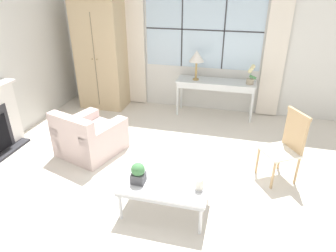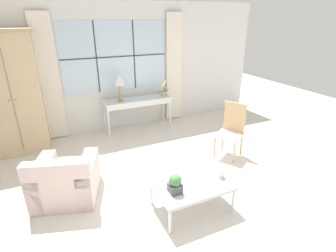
{
  "view_description": "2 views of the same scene",
  "coord_description": "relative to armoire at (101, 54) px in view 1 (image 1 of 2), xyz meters",
  "views": [
    {
      "loc": [
        0.84,
        -3.1,
        2.6
      ],
      "look_at": [
        -0.01,
        0.22,
        0.89
      ],
      "focal_mm": 32.0,
      "sensor_mm": 36.0,
      "label": 1
    },
    {
      "loc": [
        -1.44,
        -2.84,
        2.47
      ],
      "look_at": [
        0.07,
        0.42,
        0.97
      ],
      "focal_mm": 28.0,
      "sensor_mm": 36.0,
      "label": 2
    }
  ],
  "objects": [
    {
      "name": "ground_plane",
      "position": [
        2.06,
        -2.64,
        -1.15
      ],
      "size": [
        14.0,
        14.0,
        0.0
      ],
      "primitive_type": "plane",
      "color": "silver"
    },
    {
      "name": "wall_back_windowed",
      "position": [
        2.06,
        0.38,
        0.25
      ],
      "size": [
        7.2,
        0.14,
        2.8
      ],
      "color": "silver",
      "rests_on": "ground_plane"
    },
    {
      "name": "armoire",
      "position": [
        0.0,
        0.0,
        0.0
      ],
      "size": [
        1.03,
        0.68,
        2.29
      ],
      "color": "tan",
      "rests_on": "ground_plane"
    },
    {
      "name": "console_table",
      "position": [
        2.42,
        0.06,
        -0.5
      ],
      "size": [
        1.56,
        0.48,
        0.74
      ],
      "color": "silver",
      "rests_on": "ground_plane"
    },
    {
      "name": "table_lamp",
      "position": [
        2.01,
        0.03,
        0.05
      ],
      "size": [
        0.3,
        0.3,
        0.59
      ],
      "color": "#9E7F47",
      "rests_on": "console_table"
    },
    {
      "name": "potted_orchid",
      "position": [
        3.07,
        0.03,
        -0.26
      ],
      "size": [
        0.18,
        0.14,
        0.39
      ],
      "color": "tan",
      "rests_on": "console_table"
    },
    {
      "name": "armchair_upholstered",
      "position": [
        0.63,
        -1.94,
        -0.89
      ],
      "size": [
        1.08,
        1.11,
        0.76
      ],
      "color": "beige",
      "rests_on": "ground_plane"
    },
    {
      "name": "side_chair_wooden",
      "position": [
        3.61,
        -1.89,
        -0.59
      ],
      "size": [
        0.6,
        0.6,
        1.01
      ],
      "color": "white",
      "rests_on": "ground_plane"
    },
    {
      "name": "coffee_table",
      "position": [
        2.16,
        -2.94,
        -0.77
      ],
      "size": [
        1.05,
        0.71,
        0.42
      ],
      "color": "silver",
      "rests_on": "ground_plane"
    },
    {
      "name": "potted_plant_small",
      "position": [
        1.85,
        -3.04,
        -0.6
      ],
      "size": [
        0.16,
        0.16,
        0.26
      ],
      "color": "#4C4C51",
      "rests_on": "coffee_table"
    },
    {
      "name": "pillar_candle",
      "position": [
        2.57,
        -3.0,
        -0.66
      ],
      "size": [
        0.12,
        0.12,
        0.16
      ],
      "color": "silver",
      "rests_on": "coffee_table"
    }
  ]
}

